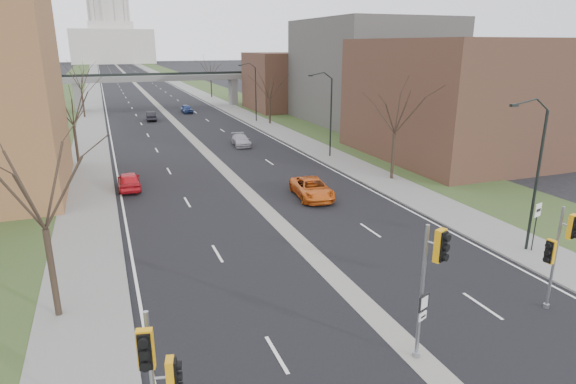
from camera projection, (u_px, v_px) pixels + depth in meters
ground at (416, 356)px, 18.47m from camera, size 700.00×700.00×0.00m
road_surface at (133, 82)px, 152.23m from camera, size 20.00×600.00×0.01m
median_strip at (133, 82)px, 152.23m from camera, size 1.20×600.00×0.02m
sidewalk_right at (172, 81)px, 156.34m from camera, size 4.00×600.00×0.12m
sidewalk_left at (93, 83)px, 148.09m from camera, size 4.00×600.00×0.12m
grass_verge_right at (190, 80)px, 158.40m from camera, size 8.00×600.00×0.10m
grass_verge_left at (72, 83)px, 146.03m from camera, size 8.00×600.00×0.10m
commercial_block_near at (454, 99)px, 49.92m from camera, size 16.00×20.00×12.00m
commercial_block_mid at (370, 72)px, 72.26m from camera, size 18.00×22.00×15.00m
commercial_block_far at (290, 81)px, 86.98m from camera, size 14.00×14.00×10.00m
pedestrian_bridge at (159, 82)px, 88.38m from camera, size 34.00×3.00×6.45m
capitol at (111, 32)px, 298.35m from camera, size 48.00×42.00×55.75m
streetlight_near at (533, 133)px, 25.55m from camera, size 2.61×0.20×8.70m
streetlight_mid at (324, 91)px, 48.74m from camera, size 2.61×0.20×8.70m
streetlight_far at (250, 76)px, 71.92m from camera, size 2.61×0.20×8.70m
tree_left_a at (36, 171)px, 19.18m from camera, size 7.20×7.20×9.40m
tree_left_b at (71, 101)px, 46.06m from camera, size 6.75×6.75×8.81m
tree_left_c at (79, 73)px, 76.13m from camera, size 7.65×7.65×9.99m
tree_right_a at (396, 104)px, 40.60m from camera, size 7.20×7.20×9.40m
tree_right_b at (270, 84)px, 70.27m from camera, size 6.30×6.30×8.22m
tree_right_c at (210, 65)px, 105.58m from camera, size 7.65×7.65×9.99m
signal_pole_left at (158, 373)px, 12.51m from camera, size 1.05×0.84×5.00m
signal_pole_median at (432, 270)px, 17.11m from camera, size 0.77×0.90×5.42m
signal_pole_right at (559, 245)px, 20.70m from camera, size 1.00×0.82×4.85m
speed_limit_sign at (536, 218)px, 27.08m from camera, size 0.60×0.19×2.85m
car_left_near at (129, 181)px, 39.48m from camera, size 1.85×4.40×1.49m
car_left_far at (151, 116)px, 75.17m from camera, size 1.72×4.29×1.39m
car_right_near at (312, 188)px, 37.35m from camera, size 3.08×5.64×1.50m
car_right_mid at (241, 140)px, 56.52m from camera, size 2.17×4.59×1.29m
car_right_far at (187, 109)px, 83.55m from camera, size 1.69×4.09×1.39m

